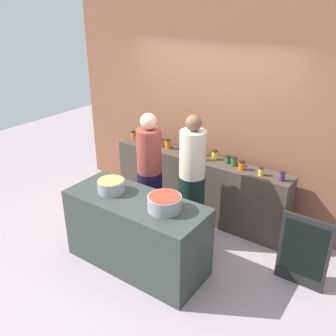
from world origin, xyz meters
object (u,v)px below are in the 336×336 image
object	(u,v)px
preserve_jar_4	(168,144)
preserve_jar_13	(282,176)
cook_with_tongs	(150,182)
preserve_jar_1	(137,138)
cooking_pot_left	(111,186)
preserve_jar_2	(151,141)
cooking_pot_center	(165,203)
preserve_jar_0	(133,135)
preserve_jar_5	(187,150)
preserve_jar_10	(234,161)
preserve_jar_7	(201,155)
preserve_jar_3	(161,143)
chalkboard_sign	(303,252)
preserve_jar_11	(242,165)
preserve_jar_9	(228,159)
cook_in_cap	(192,188)
preserve_jar_12	(261,171)
preserve_jar_8	(215,155)
preserve_jar_6	(198,151)

from	to	relation	value
preserve_jar_4	preserve_jar_13	world-z (taller)	preserve_jar_4
cook_with_tongs	preserve_jar_1	bearing A→B (deg)	137.88
cooking_pot_left	preserve_jar_13	bearing A→B (deg)	40.99
preserve_jar_2	preserve_jar_4	xyz separation A→B (m)	(0.27, 0.06, -0.00)
preserve_jar_1	cooking_pot_center	distance (m)	2.05
preserve_jar_1	preserve_jar_0	bearing A→B (deg)	152.76
preserve_jar_5	preserve_jar_10	size ratio (longest dim) A/B	0.96
preserve_jar_0	preserve_jar_10	bearing A→B (deg)	-0.82
preserve_jar_7	preserve_jar_10	xyz separation A→B (m)	(0.45, 0.09, -0.01)
preserve_jar_3	preserve_jar_4	world-z (taller)	preserve_jar_4
chalkboard_sign	preserve_jar_11	bearing A→B (deg)	150.86
preserve_jar_1	cooking_pot_left	size ratio (longest dim) A/B	0.37
cooking_pot_left	chalkboard_sign	bearing A→B (deg)	20.71
preserve_jar_3	preserve_jar_9	xyz separation A→B (m)	(1.10, 0.03, -0.01)
cook_with_tongs	cook_in_cap	bearing A→B (deg)	15.30
preserve_jar_5	cooking_pot_left	world-z (taller)	preserve_jar_5
preserve_jar_3	preserve_jar_4	xyz separation A→B (m)	(0.12, -0.00, 0.01)
chalkboard_sign	preserve_jar_3	bearing A→B (deg)	164.78
preserve_jar_0	cook_with_tongs	bearing A→B (deg)	-40.53
preserve_jar_3	preserve_jar_5	bearing A→B (deg)	-1.47
preserve_jar_11	preserve_jar_12	bearing A→B (deg)	-2.81
preserve_jar_9	cooking_pot_center	distance (m)	1.45
preserve_jar_8	cook_with_tongs	bearing A→B (deg)	-120.64
cook_with_tongs	chalkboard_sign	xyz separation A→B (m)	(2.01, 0.15, -0.34)
preserve_jar_0	preserve_jar_3	bearing A→B (deg)	-1.70
preserve_jar_7	preserve_jar_9	xyz separation A→B (m)	(0.34, 0.13, -0.02)
preserve_jar_5	preserve_jar_10	xyz separation A→B (m)	(0.74, 0.00, 0.00)
preserve_jar_3	preserve_jar_6	bearing A→B (deg)	2.22
preserve_jar_12	cook_in_cap	bearing A→B (deg)	-139.14
chalkboard_sign	preserve_jar_7	bearing A→B (deg)	161.37
preserve_jar_2	preserve_jar_4	world-z (taller)	preserve_jar_2
preserve_jar_4	chalkboard_sign	xyz separation A→B (m)	(2.28, -0.65, -0.56)
chalkboard_sign	cook_in_cap	bearing A→B (deg)	-179.88
preserve_jar_6	preserve_jar_13	bearing A→B (deg)	-4.59
preserve_jar_0	cooking_pot_center	bearing A→B (deg)	-41.12
preserve_jar_4	preserve_jar_2	bearing A→B (deg)	-167.96
preserve_jar_5	preserve_jar_9	size ratio (longest dim) A/B	1.15
preserve_jar_5	preserve_jar_12	size ratio (longest dim) A/B	1.13
preserve_jar_6	cook_in_cap	xyz separation A→B (m)	(0.32, -0.68, -0.21)
preserve_jar_8	preserve_jar_13	world-z (taller)	preserve_jar_8
preserve_jar_4	preserve_jar_5	distance (m)	0.35
preserve_jar_0	preserve_jar_4	xyz separation A→B (m)	(0.69, -0.02, 0.01)
preserve_jar_6	preserve_jar_3	bearing A→B (deg)	-177.78
chalkboard_sign	preserve_jar_1	bearing A→B (deg)	167.95
preserve_jar_4	preserve_jar_12	bearing A→B (deg)	-2.89
preserve_jar_3	preserve_jar_2	bearing A→B (deg)	-158.18
preserve_jar_10	preserve_jar_11	world-z (taller)	preserve_jar_10
preserve_jar_0	preserve_jar_6	bearing A→B (deg)	0.36
preserve_jar_6	preserve_jar_13	distance (m)	1.27
preserve_jar_9	preserve_jar_13	distance (m)	0.80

